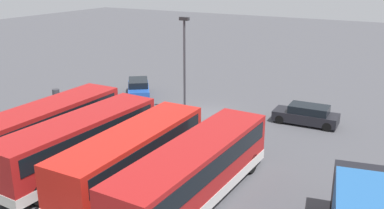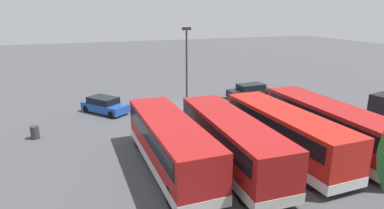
# 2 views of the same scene
# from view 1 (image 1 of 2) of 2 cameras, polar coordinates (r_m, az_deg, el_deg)

# --- Properties ---
(ground_plane) EXTENTS (140.00, 140.00, 0.00)m
(ground_plane) POSITION_cam_1_polar(r_m,az_deg,el_deg) (32.97, 1.96, -1.32)
(ground_plane) COLOR #47474C
(bus_single_deck_near_end) EXTENTS (2.83, 11.37, 2.95)m
(bus_single_deck_near_end) POSITION_cam_1_polar(r_m,az_deg,el_deg) (20.43, 0.44, -8.85)
(bus_single_deck_near_end) COLOR #A51919
(bus_single_deck_near_end) RESTS_ON ground
(bus_single_deck_second) EXTENTS (2.74, 10.31, 2.95)m
(bus_single_deck_second) POSITION_cam_1_polar(r_m,az_deg,el_deg) (22.18, -7.90, -6.79)
(bus_single_deck_second) COLOR red
(bus_single_deck_second) RESTS_ON ground
(bus_single_deck_third) EXTENTS (2.96, 10.63, 2.95)m
(bus_single_deck_third) POSITION_cam_1_polar(r_m,az_deg,el_deg) (24.50, -14.76, -4.79)
(bus_single_deck_third) COLOR #A51919
(bus_single_deck_third) RESTS_ON ground
(bus_single_deck_fourth) EXTENTS (2.67, 10.43, 2.95)m
(bus_single_deck_fourth) POSITION_cam_1_polar(r_m,az_deg,el_deg) (27.43, -18.65, -2.70)
(bus_single_deck_fourth) COLOR #A51919
(bus_single_deck_fourth) RESTS_ON ground
(car_hatchback_silver) EXTENTS (4.61, 1.99, 1.43)m
(car_hatchback_silver) POSITION_cam_1_polar(r_m,az_deg,el_deg) (31.79, 15.08, -1.34)
(car_hatchback_silver) COLOR black
(car_hatchback_silver) RESTS_ON ground
(car_small_green) EXTENTS (4.06, 4.54, 1.43)m
(car_small_green) POSITION_cam_1_polar(r_m,az_deg,el_deg) (37.91, -7.18, 2.21)
(car_small_green) COLOR #1E479E
(car_small_green) RESTS_ON ground
(lamp_post_tall) EXTENTS (0.70, 0.30, 7.54)m
(lamp_post_tall) POSITION_cam_1_polar(r_m,az_deg,el_deg) (30.79, -1.01, 5.89)
(lamp_post_tall) COLOR #38383D
(lamp_post_tall) RESTS_ON ground
(waste_bin_yellow) EXTENTS (0.60, 0.60, 0.95)m
(waste_bin_yellow) POSITION_cam_1_polar(r_m,az_deg,el_deg) (38.24, -17.74, 1.27)
(waste_bin_yellow) COLOR #333338
(waste_bin_yellow) RESTS_ON ground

